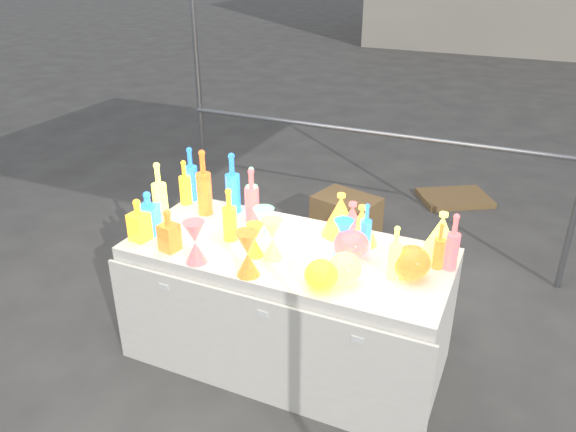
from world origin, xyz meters
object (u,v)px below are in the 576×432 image
at_px(cardboard_box_closed, 346,217).
at_px(hourglass_0, 248,254).
at_px(lampshade_0, 341,214).
at_px(bottle_0, 185,182).
at_px(decanter_0, 139,220).
at_px(display_table, 287,305).
at_px(globe_0, 321,276).

relative_size(cardboard_box_closed, hourglass_0, 2.08).
bearing_deg(lampshade_0, cardboard_box_closed, 108.84).
relative_size(bottle_0, decanter_0, 1.17).
height_order(cardboard_box_closed, lampshade_0, lampshade_0).
height_order(display_table, globe_0, globe_0).
distance_m(display_table, globe_0, 0.62).
bearing_deg(decanter_0, lampshade_0, 35.00).
relative_size(decanter_0, globe_0, 1.49).
bearing_deg(display_table, decanter_0, -163.39).
bearing_deg(bottle_0, lampshade_0, 0.28).
bearing_deg(hourglass_0, lampshade_0, 65.61).
bearing_deg(decanter_0, display_table, 24.03).
relative_size(display_table, hourglass_0, 7.52).
relative_size(cardboard_box_closed, decanter_0, 2.01).
bearing_deg(cardboard_box_closed, lampshade_0, -58.32).
relative_size(decanter_0, hourglass_0, 1.03).
distance_m(display_table, lampshade_0, 0.62).
height_order(cardboard_box_closed, hourglass_0, hourglass_0).
distance_m(display_table, cardboard_box_closed, 1.64).
relative_size(bottle_0, lampshade_0, 1.16).
xyz_separation_m(hourglass_0, lampshade_0, (0.28, 0.61, 0.01)).
distance_m(bottle_0, globe_0, 1.30).
bearing_deg(hourglass_0, cardboard_box_closed, 93.16).
xyz_separation_m(display_table, cardboard_box_closed, (-0.18, 1.62, -0.19)).
distance_m(decanter_0, globe_0, 1.13).
distance_m(hourglass_0, globe_0, 0.39).
bearing_deg(display_table, bottle_0, 161.51).
distance_m(cardboard_box_closed, hourglass_0, 2.06).
distance_m(display_table, bottle_0, 1.04).
bearing_deg(display_table, cardboard_box_closed, 96.36).
xyz_separation_m(globe_0, lampshade_0, (-0.11, 0.58, 0.06)).
relative_size(cardboard_box_closed, bottle_0, 1.71).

